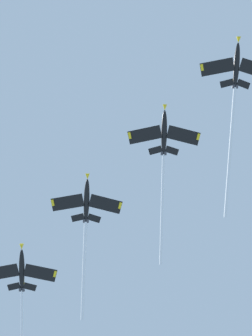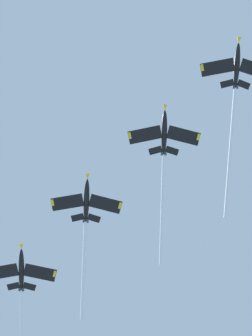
% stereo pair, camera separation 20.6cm
% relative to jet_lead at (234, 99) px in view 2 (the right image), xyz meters
% --- Properties ---
extents(jet_lead, '(19.76, 45.81, 19.74)m').
position_rel_jet_lead_xyz_m(jet_lead, '(0.00, 0.00, 0.00)').
color(jet_lead, black).
extents(jet_second, '(19.62, 40.49, 18.56)m').
position_rel_jet_lead_xyz_m(jet_second, '(-15.43, 18.08, -7.69)').
color(jet_second, black).
extents(jet_third, '(19.75, 38.80, 17.39)m').
position_rel_jet_lead_xyz_m(jet_third, '(-31.71, 41.80, -15.12)').
color(jet_third, black).
extents(jet_fourth, '(19.66, 44.92, 19.38)m').
position_rel_jet_lead_xyz_m(jet_fourth, '(-45.26, 63.12, -22.18)').
color(jet_fourth, black).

